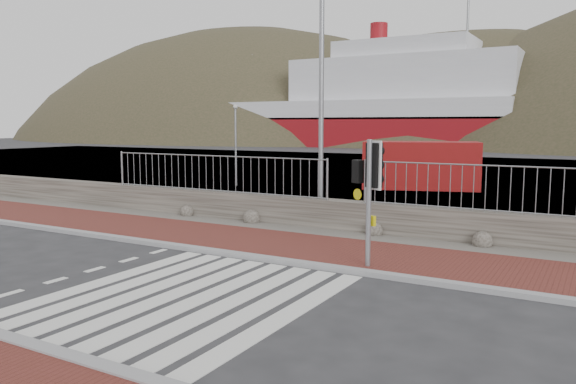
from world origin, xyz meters
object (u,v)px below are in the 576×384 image
Objects in this scene: ferry at (360,108)px; shipping_container at (420,165)px; streetlight at (326,64)px; traffic_signal_far at (368,176)px.

shipping_container is (23.27, -48.61, -4.22)m from ferry.
streetlight is 1.62× the size of shipping_container.
traffic_signal_far is at bearing -67.43° from ferry.
ferry is at bearing 97.63° from shipping_container.
traffic_signal_far is (26.77, -64.41, -3.32)m from ferry.
shipping_container is (-3.50, 15.80, -0.90)m from traffic_signal_far.
traffic_signal_far is at bearing -59.31° from streetlight.
shipping_container is at bearing -64.42° from ferry.
streetlight reaches higher than traffic_signal_far.
ferry reaches higher than streetlight.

